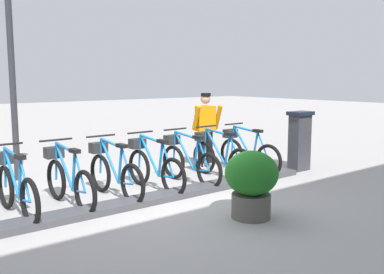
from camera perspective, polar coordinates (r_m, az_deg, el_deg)
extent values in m
plane|color=#A7A1A1|center=(7.20, -3.71, -8.21)|extent=(60.00, 60.00, 0.00)
cube|color=#47474C|center=(7.18, -3.72, -7.82)|extent=(0.44, 6.33, 0.10)
cube|color=#38383D|center=(9.56, 14.07, -0.76)|extent=(0.28, 0.44, 1.20)
cube|color=#194C8C|center=(9.60, 13.43, 1.41)|extent=(0.03, 0.30, 0.40)
cube|color=black|center=(9.49, 14.20, 3.07)|extent=(0.36, 0.52, 0.08)
torus|color=black|center=(8.82, 10.13, -3.10)|extent=(0.67, 0.09, 0.67)
torus|color=black|center=(9.51, 5.28, -2.21)|extent=(0.67, 0.09, 0.67)
cylinder|color=#1276C6|center=(9.23, 6.81, -0.78)|extent=(0.60, 0.06, 0.70)
cylinder|color=#1276C6|center=(9.01, 8.39, -1.24)|extent=(0.16, 0.05, 0.61)
cylinder|color=#1276C6|center=(9.15, 7.11, 1.04)|extent=(0.69, 0.06, 0.11)
cylinder|color=#1276C6|center=(8.96, 9.08, -3.08)|extent=(0.43, 0.04, 0.09)
cylinder|color=#1276C6|center=(8.87, 9.42, -1.23)|extent=(0.33, 0.04, 0.56)
cylinder|color=#1276C6|center=(9.44, 5.43, -0.40)|extent=(0.10, 0.04, 0.62)
cube|color=black|center=(8.92, 8.72, 0.80)|extent=(0.22, 0.11, 0.06)
cylinder|color=black|center=(9.38, 5.59, 1.74)|extent=(0.05, 0.54, 0.03)
cube|color=#2D2D2D|center=(9.48, 5.10, 0.48)|extent=(0.21, 0.29, 0.18)
torus|color=black|center=(8.25, 6.47, -3.77)|extent=(0.67, 0.09, 0.67)
torus|color=black|center=(8.99, 1.62, -2.76)|extent=(0.67, 0.09, 0.67)
cylinder|color=#1970B9|center=(8.70, 3.12, -1.26)|extent=(0.60, 0.06, 0.70)
cylinder|color=#1970B9|center=(8.46, 4.71, -1.77)|extent=(0.16, 0.05, 0.61)
cylinder|color=#1970B9|center=(8.61, 3.41, 0.66)|extent=(0.69, 0.06, 0.11)
cylinder|color=#1970B9|center=(8.40, 5.42, -3.74)|extent=(0.43, 0.04, 0.09)
cylinder|color=#1970B9|center=(8.31, 5.74, -1.77)|extent=(0.33, 0.04, 0.56)
cylinder|color=#1970B9|center=(8.92, 1.76, -0.85)|extent=(0.10, 0.04, 0.62)
cube|color=black|center=(8.37, 5.02, 0.40)|extent=(0.22, 0.11, 0.06)
cylinder|color=black|center=(8.85, 1.89, 1.42)|extent=(0.05, 0.54, 0.03)
cube|color=#2D2D2D|center=(8.96, 1.42, 0.08)|extent=(0.21, 0.29, 0.18)
torus|color=black|center=(7.73, 2.29, -4.52)|extent=(0.67, 0.09, 0.67)
torus|color=black|center=(8.52, -2.47, -3.36)|extent=(0.67, 0.09, 0.67)
cylinder|color=blue|center=(8.20, -1.02, -1.80)|extent=(0.60, 0.06, 0.70)
cylinder|color=blue|center=(7.95, 0.53, -2.37)|extent=(0.16, 0.05, 0.61)
cylinder|color=blue|center=(8.11, -0.76, 0.23)|extent=(0.69, 0.06, 0.11)
cylinder|color=blue|center=(7.89, 1.25, -4.47)|extent=(0.43, 0.04, 0.09)
cylinder|color=blue|center=(7.78, 1.55, -2.38)|extent=(0.33, 0.04, 0.56)
cylinder|color=blue|center=(8.44, -2.36, -1.35)|extent=(0.10, 0.04, 0.62)
cube|color=black|center=(7.85, 0.82, -0.05)|extent=(0.22, 0.11, 0.06)
cylinder|color=black|center=(8.37, -2.25, 1.05)|extent=(0.05, 0.54, 0.03)
cube|color=#2D2D2D|center=(8.48, -2.69, -0.36)|extent=(0.21, 0.29, 0.18)
torus|color=black|center=(7.25, -2.48, -5.34)|extent=(0.67, 0.09, 0.67)
torus|color=black|center=(8.09, -7.02, -4.01)|extent=(0.67, 0.09, 0.67)
cylinder|color=#1278BF|center=(7.75, -5.68, -2.40)|extent=(0.60, 0.06, 0.70)
cylinder|color=#1278BF|center=(7.48, -4.19, -3.02)|extent=(0.16, 0.05, 0.61)
cylinder|color=#1278BF|center=(7.66, -5.45, -0.25)|extent=(0.69, 0.06, 0.11)
cylinder|color=#1278BF|center=(7.42, -3.48, -5.26)|extent=(0.43, 0.04, 0.09)
cylinder|color=#1278BF|center=(7.31, -3.22, -3.05)|extent=(0.33, 0.04, 0.56)
cylinder|color=#1278BF|center=(8.01, -6.94, -1.89)|extent=(0.10, 0.04, 0.62)
cube|color=black|center=(7.38, -3.95, -0.57)|extent=(0.22, 0.11, 0.06)
cylinder|color=black|center=(7.93, -6.87, 0.63)|extent=(0.05, 0.54, 0.03)
cube|color=#2D2D2D|center=(8.05, -7.27, -0.85)|extent=(0.21, 0.29, 0.18)
torus|color=black|center=(6.83, -7.89, -6.23)|extent=(0.67, 0.09, 0.67)
torus|color=black|center=(7.72, -12.06, -4.70)|extent=(0.67, 0.09, 0.67)
cylinder|color=blue|center=(7.37, -10.87, -3.04)|extent=(0.60, 0.06, 0.70)
cylinder|color=blue|center=(7.08, -9.50, -3.73)|extent=(0.16, 0.05, 0.61)
cylinder|color=blue|center=(7.26, -10.69, -0.79)|extent=(0.69, 0.06, 0.11)
cylinder|color=blue|center=(7.01, -8.82, -6.11)|extent=(0.43, 0.04, 0.09)
cylinder|color=blue|center=(6.90, -8.61, -3.79)|extent=(0.33, 0.04, 0.56)
cylinder|color=blue|center=(7.63, -12.01, -2.48)|extent=(0.10, 0.04, 0.62)
cube|color=black|center=(6.97, -9.31, -1.15)|extent=(0.22, 0.11, 0.06)
cylinder|color=black|center=(7.55, -11.98, 0.15)|extent=(0.05, 0.54, 0.03)
cube|color=#2D2D2D|center=(7.68, -12.32, -1.39)|extent=(0.21, 0.29, 0.18)
torus|color=black|center=(6.48, -13.97, -7.16)|extent=(0.67, 0.09, 0.67)
torus|color=black|center=(7.41, -17.56, -5.41)|extent=(0.67, 0.09, 0.67)
cylinder|color=#1E73B8|center=(7.05, -16.58, -3.72)|extent=(0.60, 0.06, 0.70)
cylinder|color=#1E73B8|center=(6.75, -15.41, -4.48)|extent=(0.16, 0.05, 0.61)
cylinder|color=#1E73B8|center=(6.94, -16.48, -1.37)|extent=(0.69, 0.06, 0.11)
cylinder|color=#1E73B8|center=(6.67, -14.77, -7.00)|extent=(0.43, 0.04, 0.09)
cylinder|color=#1E73B8|center=(6.55, -14.64, -4.57)|extent=(0.33, 0.04, 0.56)
cylinder|color=#1E73B8|center=(7.32, -17.57, -3.11)|extent=(0.10, 0.04, 0.62)
cube|color=black|center=(6.63, -15.30, -1.78)|extent=(0.22, 0.11, 0.06)
cylinder|color=black|center=(7.24, -17.59, -0.36)|extent=(0.05, 0.54, 0.03)
cube|color=#2D2D2D|center=(7.37, -17.85, -1.96)|extent=(0.21, 0.29, 0.18)
torus|color=black|center=(6.21, -20.69, -8.09)|extent=(0.67, 0.09, 0.67)
torus|color=black|center=(7.18, -23.49, -6.11)|extent=(0.67, 0.09, 0.67)
cylinder|color=#1D76C0|center=(6.80, -22.79, -4.41)|extent=(0.60, 0.06, 0.70)
cylinder|color=#1D76C0|center=(6.49, -21.87, -5.25)|extent=(0.16, 0.05, 0.61)
cylinder|color=#1D76C0|center=(6.69, -22.77, -1.99)|extent=(0.69, 0.06, 0.11)
cylinder|color=#1D76C0|center=(6.41, -21.31, -7.88)|extent=(0.43, 0.04, 0.09)
cylinder|color=#1D76C0|center=(6.29, -21.27, -5.37)|extent=(0.33, 0.04, 0.56)
cylinder|color=#1D76C0|center=(7.09, -23.55, -3.75)|extent=(0.10, 0.04, 0.62)
cube|color=black|center=(6.37, -21.85, -2.45)|extent=(0.22, 0.11, 0.06)
cylinder|color=black|center=(7.00, -23.64, -0.92)|extent=(0.05, 0.54, 0.03)
cube|color=#2D2D2D|center=(7.14, -23.80, -2.56)|extent=(0.21, 0.29, 0.18)
cube|color=white|center=(9.66, 2.51, -3.75)|extent=(0.28, 0.18, 0.10)
cube|color=white|center=(9.68, 1.02, -3.72)|extent=(0.28, 0.18, 0.10)
cylinder|color=black|center=(9.65, 2.31, -1.47)|extent=(0.15, 0.15, 0.82)
cylinder|color=black|center=(9.56, 1.23, -1.55)|extent=(0.15, 0.15, 0.82)
cube|color=orange|center=(9.52, 1.79, 2.47)|extent=(0.36, 0.46, 0.56)
cylinder|color=orange|center=(9.54, 3.46, 2.64)|extent=(0.35, 0.19, 0.57)
cylinder|color=orange|center=(9.32, 0.58, 2.54)|extent=(0.35, 0.19, 0.57)
sphere|color=tan|center=(9.49, 1.80, 5.06)|extent=(0.22, 0.22, 0.22)
cylinder|color=black|center=(9.47, 1.85, 5.66)|extent=(0.22, 0.22, 0.06)
cylinder|color=#2D2D33|center=(8.95, -22.68, 6.36)|extent=(0.12, 0.12, 3.70)
cylinder|color=#59544C|center=(6.27, 7.83, -9.02)|extent=(0.56, 0.56, 0.35)
ellipsoid|color=#1F701F|center=(6.15, 7.91, -4.78)|extent=(0.76, 0.76, 0.64)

